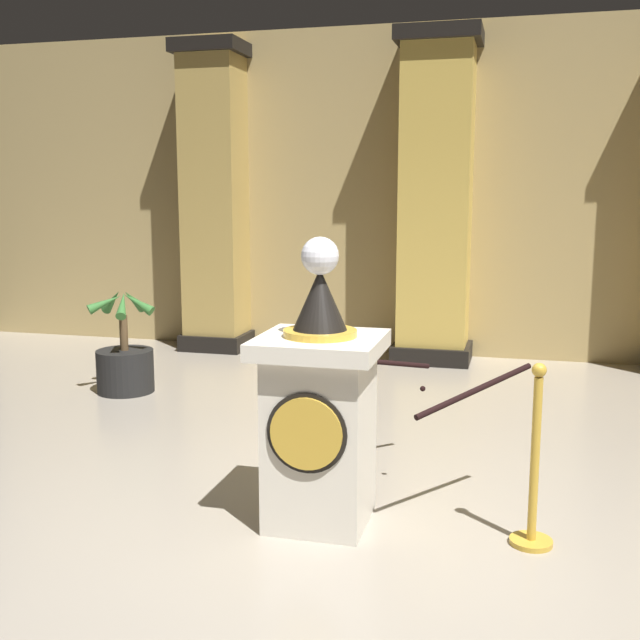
{
  "coord_description": "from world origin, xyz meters",
  "views": [
    {
      "loc": [
        0.96,
        -3.96,
        1.96
      ],
      "look_at": [
        -0.14,
        0.25,
        1.23
      ],
      "focal_mm": 43.1,
      "sensor_mm": 36.0,
      "label": 1
    }
  ],
  "objects_px": {
    "stanchion_far": "(339,407)",
    "pedestal_clock": "(320,411)",
    "stanchion_near": "(534,482)",
    "potted_palm_left": "(125,363)"
  },
  "relations": [
    {
      "from": "pedestal_clock",
      "to": "stanchion_near",
      "type": "xyz_separation_m",
      "value": [
        1.23,
        0.01,
        -0.32
      ]
    },
    {
      "from": "stanchion_far",
      "to": "potted_palm_left",
      "type": "relative_size",
      "value": 0.97
    },
    {
      "from": "pedestal_clock",
      "to": "stanchion_near",
      "type": "distance_m",
      "value": 1.27
    },
    {
      "from": "stanchion_far",
      "to": "pedestal_clock",
      "type": "bearing_deg",
      "value": -81.97
    },
    {
      "from": "stanchion_near",
      "to": "potted_palm_left",
      "type": "bearing_deg",
      "value": 147.72
    },
    {
      "from": "pedestal_clock",
      "to": "stanchion_far",
      "type": "xyz_separation_m",
      "value": [
        -0.17,
        1.23,
        -0.33
      ]
    },
    {
      "from": "stanchion_near",
      "to": "stanchion_far",
      "type": "bearing_deg",
      "value": 138.82
    },
    {
      "from": "pedestal_clock",
      "to": "potted_palm_left",
      "type": "height_order",
      "value": "pedestal_clock"
    },
    {
      "from": "stanchion_near",
      "to": "stanchion_far",
      "type": "distance_m",
      "value": 1.86
    },
    {
      "from": "pedestal_clock",
      "to": "potted_palm_left",
      "type": "xyz_separation_m",
      "value": [
        -2.62,
        2.44,
        -0.39
      ]
    }
  ]
}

